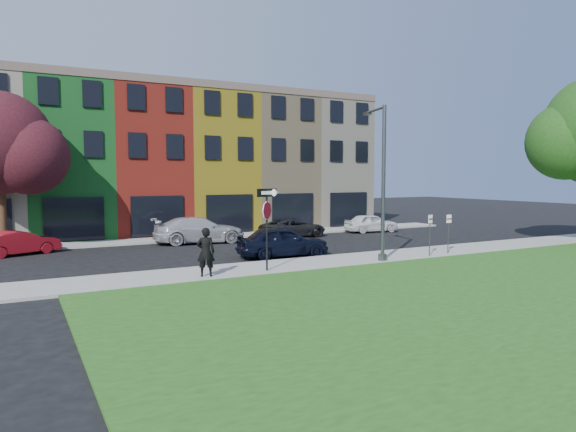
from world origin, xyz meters
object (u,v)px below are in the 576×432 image
sedan_near (283,242)px  street_lamp (382,183)px  stop_sign (267,213)px  man (206,252)px

sedan_near → street_lamp: 5.73m
stop_sign → man: stop_sign is taller
stop_sign → sedan_near: stop_sign is taller
sedan_near → stop_sign: bearing=150.8°
stop_sign → sedan_near: (2.58, 3.53, -1.77)m
stop_sign → street_lamp: 6.09m
man → sedan_near: man is taller
stop_sign → sedan_near: size_ratio=0.72×
sedan_near → street_lamp: (3.39, -3.54, 2.98)m
stop_sign → sedan_near: 4.71m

